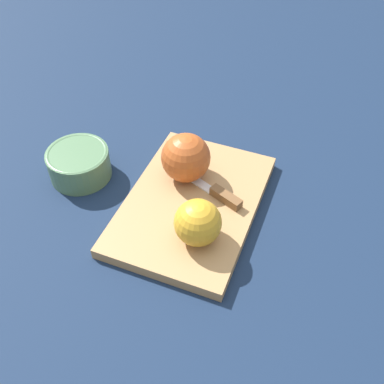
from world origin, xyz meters
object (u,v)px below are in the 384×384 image
Objects in this scene: apple_half_left at (198,223)px; knife at (219,194)px; apple_half_right at (186,158)px; bowl at (79,163)px.

apple_half_left reaches higher than knife.
apple_half_right reaches higher than knife.
apple_half_right is at bearing -69.11° from bowl.
apple_half_left is at bearing 148.25° from apple_half_right.
apple_half_right is 0.20m from bowl.
apple_half_left reaches higher than bowl.
bowl is (-0.07, 0.19, -0.03)m from apple_half_right.
bowl is (-0.05, 0.26, 0.00)m from knife.
bowl reaches higher than knife.
apple_half_right reaches higher than bowl.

